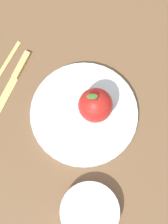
% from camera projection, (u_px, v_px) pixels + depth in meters
% --- Properties ---
extents(ground_plane, '(2.40, 2.40, 0.00)m').
position_uv_depth(ground_plane, '(68.00, 114.00, 0.77)').
color(ground_plane, brown).
extents(dinner_plate, '(0.25, 0.25, 0.01)m').
position_uv_depth(dinner_plate, '(84.00, 113.00, 0.76)').
color(dinner_plate, silver).
rests_on(dinner_plate, ground_plane).
extents(apple, '(0.08, 0.08, 0.09)m').
position_uv_depth(apple, '(96.00, 105.00, 0.72)').
color(apple, '#B21E19').
rests_on(apple, dinner_plate).
extents(side_bowl, '(0.13, 0.13, 0.03)m').
position_uv_depth(side_bowl, '(90.00, 212.00, 0.69)').
color(side_bowl, silver).
rests_on(side_bowl, ground_plane).
extents(knife, '(0.05, 0.20, 0.01)m').
position_uv_depth(knife, '(12.00, 82.00, 0.78)').
color(knife, '#D8B766').
rests_on(knife, ground_plane).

